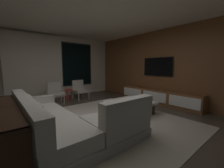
% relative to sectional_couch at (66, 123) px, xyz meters
% --- Properties ---
extents(floor, '(9.20, 9.20, 0.00)m').
position_rel_sectional_couch_xyz_m(floor, '(0.82, 0.23, -0.29)').
color(floor, '#473D33').
extents(back_wall_with_window, '(6.60, 0.30, 2.70)m').
position_rel_sectional_couch_xyz_m(back_wall_with_window, '(0.76, 3.85, 1.05)').
color(back_wall_with_window, beige).
rests_on(back_wall_with_window, floor).
extents(media_wall, '(0.12, 7.80, 2.70)m').
position_rel_sectional_couch_xyz_m(media_wall, '(3.88, 0.23, 1.06)').
color(media_wall, brown).
rests_on(media_wall, floor).
extents(ceiling, '(8.20, 8.20, 0.00)m').
position_rel_sectional_couch_xyz_m(ceiling, '(0.82, 0.23, 2.41)').
color(ceiling, beige).
extents(area_rug, '(3.20, 3.80, 0.01)m').
position_rel_sectional_couch_xyz_m(area_rug, '(1.17, 0.13, -0.28)').
color(area_rug, '#ADA391').
rests_on(area_rug, floor).
extents(sectional_couch, '(1.98, 2.50, 0.82)m').
position_rel_sectional_couch_xyz_m(sectional_couch, '(0.00, 0.00, 0.00)').
color(sectional_couch, gray).
rests_on(sectional_couch, floor).
extents(coffee_table, '(1.16, 1.16, 0.36)m').
position_rel_sectional_couch_xyz_m(coffee_table, '(1.95, 0.18, -0.10)').
color(coffee_table, black).
rests_on(coffee_table, floor).
extents(book_stack_on_coffee_table, '(0.30, 0.21, 0.09)m').
position_rel_sectional_couch_xyz_m(book_stack_on_coffee_table, '(1.98, 0.16, 0.11)').
color(book_stack_on_coffee_table, olive).
rests_on(book_stack_on_coffee_table, coffee_table).
extents(accent_chair_near_window, '(0.56, 0.58, 0.78)m').
position_rel_sectional_couch_xyz_m(accent_chair_near_window, '(1.72, 2.83, 0.14)').
color(accent_chair_near_window, '#B2ADA0').
rests_on(accent_chair_near_window, floor).
extents(accent_chair_by_curtain, '(0.61, 0.63, 0.78)m').
position_rel_sectional_couch_xyz_m(accent_chair_by_curtain, '(0.71, 2.81, 0.14)').
color(accent_chair_by_curtain, '#B2ADA0').
rests_on(accent_chair_by_curtain, floor).
extents(side_stool, '(0.32, 0.32, 0.46)m').
position_rel_sectional_couch_xyz_m(side_stool, '(1.22, 2.79, 0.08)').
color(side_stool, red).
rests_on(side_stool, floor).
extents(media_console, '(0.46, 3.10, 0.52)m').
position_rel_sectional_couch_xyz_m(media_console, '(3.59, 0.28, -0.04)').
color(media_console, brown).
rests_on(media_console, floor).
extents(mounted_tv, '(0.05, 1.20, 0.69)m').
position_rel_sectional_couch_xyz_m(mounted_tv, '(3.77, 0.48, 1.06)').
color(mounted_tv, black).
extents(console_table_behind_couch, '(0.40, 2.10, 0.74)m').
position_rel_sectional_couch_xyz_m(console_table_behind_couch, '(-0.91, 0.13, 0.13)').
color(console_table_behind_couch, black).
rests_on(console_table_behind_couch, floor).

